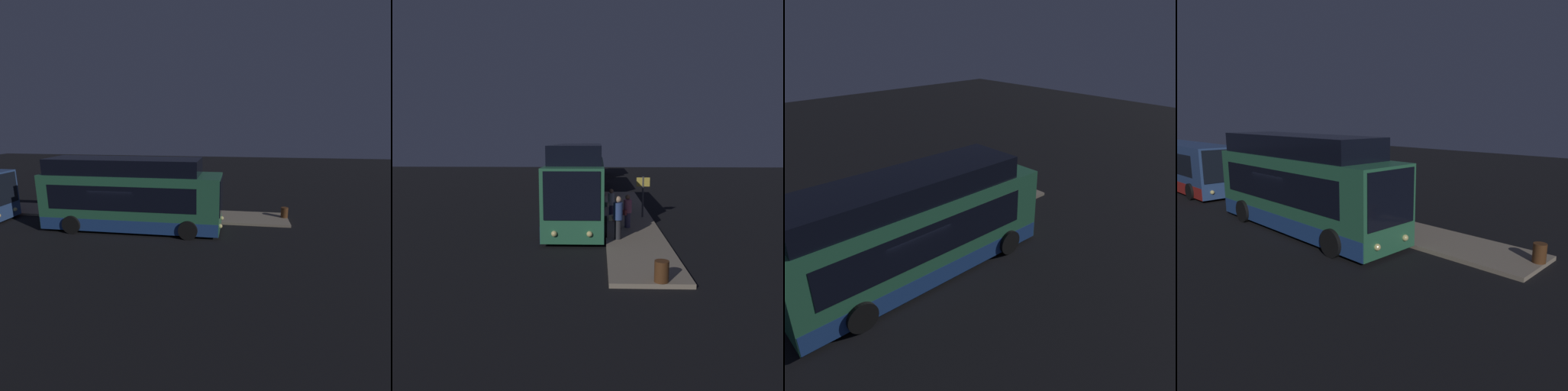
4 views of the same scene
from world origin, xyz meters
The scene contains 9 objects.
ground centered at (0.00, 0.00, 0.00)m, with size 80.00×80.00×0.00m, color black.
platform centered at (0.00, 2.89, 0.08)m, with size 20.00×2.58×0.15m.
bus_lead centered at (0.72, 0.21, 1.87)m, with size 10.31×2.89×4.13m.
passenger_boarding centered at (0.60, 1.94, 1.03)m, with size 0.53×0.60×1.62m.
passenger_waiting centered at (4.86, 2.09, 1.16)m, with size 0.58×0.66×1.86m.
passenger_with_bags centered at (2.69, 2.67, 1.01)m, with size 0.65×0.64×1.61m.
suitcase centered at (1.12, 2.18, 0.51)m, with size 0.35×0.22×0.96m.
sign_post centered at (0.09, 3.70, 1.59)m, with size 0.10×0.72×2.23m.
trash_bin centered at (9.80, 3.18, 0.48)m, with size 0.44×0.44×0.65m.
Camera 3 is at (-5.81, -10.41, 8.88)m, focal length 35.00 mm.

